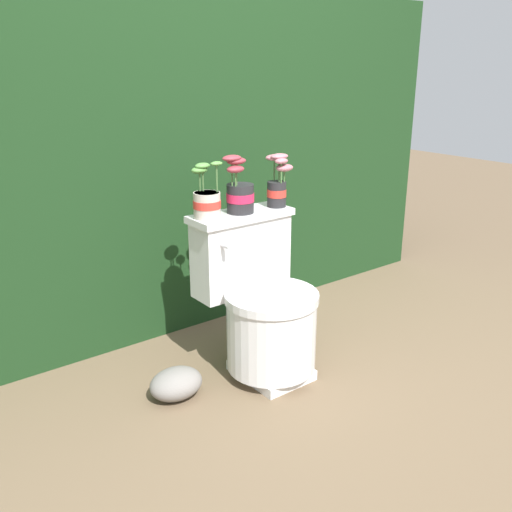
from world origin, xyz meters
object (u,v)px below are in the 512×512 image
object	(u,v)px
potted_plant_midleft	(239,192)
garden_stone	(176,384)
potted_plant_left	(207,200)
toilet	(261,306)
potted_plant_middle	(278,183)

from	to	relation	value
potted_plant_midleft	garden_stone	world-z (taller)	potted_plant_midleft
garden_stone	potted_plant_left	bearing A→B (deg)	26.28
toilet	garden_stone	world-z (taller)	toilet
potted_plant_midleft	toilet	bearing A→B (deg)	-84.93
potted_plant_left	garden_stone	size ratio (longest dim) A/B	1.04
potted_plant_midleft	potted_plant_middle	distance (m)	0.20
potted_plant_left	potted_plant_middle	size ratio (longest dim) A/B	0.99
potted_plant_middle	garden_stone	bearing A→B (deg)	-170.98
toilet	potted_plant_middle	bearing A→B (deg)	33.99
potted_plant_left	potted_plant_midleft	size ratio (longest dim) A/B	0.93
potted_plant_left	toilet	bearing A→B (deg)	-42.83
potted_plant_left	garden_stone	bearing A→B (deg)	-153.72
potted_plant_midleft	garden_stone	size ratio (longest dim) A/B	1.12
toilet	potted_plant_midleft	world-z (taller)	potted_plant_midleft
toilet	garden_stone	xyz separation A→B (m)	(-0.42, 0.03, -0.24)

